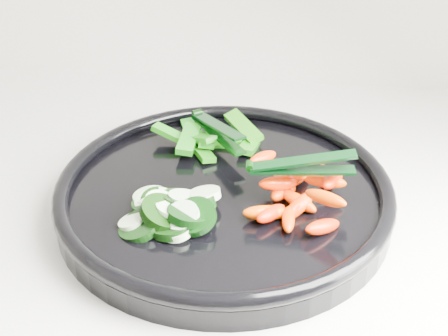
# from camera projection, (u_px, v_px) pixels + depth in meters

# --- Properties ---
(veggie_tray) EXTENTS (0.45, 0.45, 0.04)m
(veggie_tray) POSITION_uv_depth(u_px,v_px,m) (224.00, 194.00, 0.69)
(veggie_tray) COLOR black
(veggie_tray) RESTS_ON counter
(cucumber_pile) EXTENTS (0.12, 0.11, 0.04)m
(cucumber_pile) POSITION_uv_depth(u_px,v_px,m) (169.00, 209.00, 0.65)
(cucumber_pile) COLOR black
(cucumber_pile) RESTS_ON veggie_tray
(carrot_pile) EXTENTS (0.11, 0.14, 0.05)m
(carrot_pile) POSITION_uv_depth(u_px,v_px,m) (298.00, 191.00, 0.66)
(carrot_pile) COLOR #FF1C00
(carrot_pile) RESTS_ON veggie_tray
(pepper_pile) EXTENTS (0.14, 0.11, 0.04)m
(pepper_pile) POSITION_uv_depth(u_px,v_px,m) (210.00, 138.00, 0.77)
(pepper_pile) COLOR #0A6A0B
(pepper_pile) RESTS_ON veggie_tray
(tong_carrot) EXTENTS (0.11, 0.03, 0.02)m
(tong_carrot) POSITION_uv_depth(u_px,v_px,m) (299.00, 165.00, 0.64)
(tong_carrot) COLOR black
(tong_carrot) RESTS_ON carrot_pile
(tong_pepper) EXTENTS (0.08, 0.10, 0.02)m
(tong_pepper) POSITION_uv_depth(u_px,v_px,m) (216.00, 129.00, 0.76)
(tong_pepper) COLOR black
(tong_pepper) RESTS_ON pepper_pile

